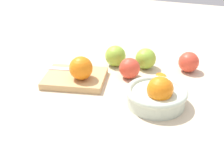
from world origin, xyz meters
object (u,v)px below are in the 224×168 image
apple_front_right (115,56)px  orange_on_board (81,68)px  cutting_board (75,78)px  knife (70,68)px  apple_front_left_2 (146,59)px  apple_front_center (130,68)px  apple_front_left (189,62)px  bowl (157,94)px

apple_front_right → orange_on_board: bearing=73.6°
cutting_board → orange_on_board: size_ratio=2.61×
knife → apple_front_left_2: apple_front_left_2 is taller
apple_front_center → apple_front_left_2: bearing=-108.8°
orange_on_board → cutting_board: bearing=-24.3°
cutting_board → apple_front_left: 0.41m
bowl → knife: size_ratio=1.18×
knife → apple_front_center: (-0.20, -0.06, 0.01)m
bowl → knife: 0.34m
cutting_board → apple_front_left_2: size_ratio=2.64×
cutting_board → knife: knife is taller
bowl → apple_front_right: bearing=-46.5°
knife → apple_front_right: bearing=-131.7°
bowl → apple_front_center: size_ratio=2.52×
apple_front_left → apple_front_right: size_ratio=0.95×
knife → apple_front_center: 0.21m
knife → apple_front_center: size_ratio=2.13×
orange_on_board → apple_front_left_2: (-0.17, -0.20, -0.02)m
apple_front_right → apple_front_left_2: 0.11m
apple_front_left_2 → bowl: bearing=112.4°
cutting_board → apple_front_left: size_ratio=2.75×
orange_on_board → apple_front_left_2: orange_on_board is taller
cutting_board → bowl: bearing=169.7°
knife → apple_front_left: apple_front_left is taller
apple_front_left → orange_on_board: bearing=35.4°
bowl → orange_on_board: (0.27, -0.04, 0.02)m
orange_on_board → apple_front_left: orange_on_board is taller
apple_front_left → apple_front_left_2: bearing=10.4°
bowl → apple_front_left_2: bearing=-67.6°
cutting_board → knife: size_ratio=1.31×
bowl → cutting_board: (0.30, -0.05, -0.03)m
apple_front_right → apple_front_left_2: (-0.11, -0.02, -0.00)m
apple_front_left → apple_front_left_2: 0.16m
bowl → apple_front_left: 0.27m
bowl → cutting_board: size_ratio=0.91×
orange_on_board → apple_front_left: (-0.32, -0.23, -0.02)m
orange_on_board → apple_front_left_2: size_ratio=1.01×
bowl → orange_on_board: 0.27m
apple_front_left → apple_front_center: bearing=33.6°
bowl → apple_front_center: 0.20m
apple_front_right → bowl: bearing=133.5°
bowl → orange_on_board: bearing=-8.5°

